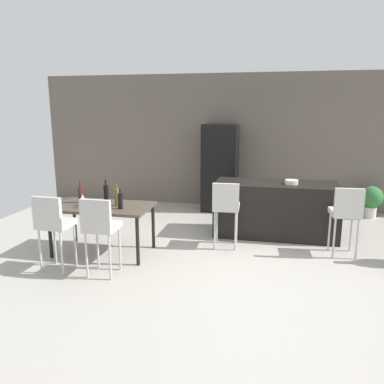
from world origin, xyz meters
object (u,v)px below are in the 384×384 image
at_px(wine_glass_right, 83,197).
at_px(dining_chair_near, 53,221).
at_px(wine_bottle_corner, 120,201).
at_px(wine_bottle_end, 117,197).
at_px(dining_chair_far, 100,225).
at_px(bar_chair_left, 226,205).
at_px(wine_bottle_left, 80,194).
at_px(dining_table, 102,210).
at_px(fruit_bowl, 292,182).
at_px(potted_plant, 371,199).
at_px(wine_bottle_inner, 106,193).
at_px(refrigerator, 220,168).
at_px(wine_glass_middle, 82,200).
at_px(kitchen_island, 275,209).
at_px(bar_chair_middle, 346,211).

bearing_deg(wine_glass_right, dining_chair_near, -94.95).
distance_m(wine_bottle_corner, wine_bottle_end, 0.20).
distance_m(dining_chair_far, wine_bottle_corner, 0.66).
xyz_separation_m(wine_bottle_end, wine_glass_right, (-0.50, -0.10, -0.01)).
bearing_deg(bar_chair_left, dining_chair_near, -147.03).
bearing_deg(wine_bottle_corner, wine_bottle_left, 163.43).
relative_size(wine_bottle_end, wine_glass_right, 1.82).
xyz_separation_m(bar_chair_left, dining_table, (-1.78, -0.59, -0.03)).
distance_m(bar_chair_left, fruit_bowl, 1.26).
bearing_deg(dining_table, potted_plant, 33.22).
height_order(wine_bottle_inner, refrigerator, refrigerator).
relative_size(wine_bottle_left, wine_glass_right, 1.87).
xyz_separation_m(wine_glass_middle, fruit_bowl, (2.99, 1.52, 0.09)).
xyz_separation_m(wine_bottle_corner, wine_glass_middle, (-0.56, -0.07, 0.01)).
relative_size(dining_table, wine_bottle_inner, 4.16).
bearing_deg(wine_bottle_inner, fruit_bowl, 21.92).
bearing_deg(dining_chair_far, dining_table, 112.95).
relative_size(kitchen_island, dining_table, 1.40).
bearing_deg(dining_chair_near, potted_plant, 37.68).
xyz_separation_m(refrigerator, potted_plant, (3.06, -0.01, -0.54)).
bearing_deg(bar_chair_left, fruit_bowl, 36.26).
bearing_deg(refrigerator, wine_bottle_left, -121.84).
height_order(dining_chair_near, wine_bottle_inner, wine_bottle_inner).
relative_size(dining_chair_near, potted_plant, 1.63).
distance_m(kitchen_island, dining_table, 2.89).
height_order(wine_bottle_corner, wine_bottle_end, wine_bottle_end).
relative_size(kitchen_island, bar_chair_left, 1.95).
bearing_deg(refrigerator, kitchen_island, -52.43).
bearing_deg(wine_glass_middle, kitchen_island, 29.95).
distance_m(kitchen_island, wine_glass_middle, 3.20).
distance_m(bar_chair_left, dining_table, 1.87).
bearing_deg(fruit_bowl, wine_bottle_corner, -149.06).
bearing_deg(wine_bottle_end, wine_glass_middle, -152.72).
bearing_deg(wine_glass_right, bar_chair_left, 17.97).
bearing_deg(bar_chair_middle, refrigerator, 133.06).
relative_size(refrigerator, fruit_bowl, 8.48).
height_order(wine_bottle_corner, wine_glass_middle, wine_bottle_corner).
bearing_deg(refrigerator, wine_glass_middle, -116.88).
relative_size(dining_chair_far, refrigerator, 0.57).
xyz_separation_m(wine_glass_middle, potted_plant, (4.64, 3.10, -0.48)).
height_order(bar_chair_middle, fruit_bowl, bar_chair_middle).
distance_m(wine_bottle_inner, refrigerator, 3.04).
distance_m(wine_bottle_left, wine_bottle_end, 0.62).
bearing_deg(bar_chair_middle, dining_chair_far, -156.83).
relative_size(wine_bottle_left, wine_bottle_end, 1.03).
bearing_deg(bar_chair_middle, dining_table, -170.47).
relative_size(wine_bottle_left, refrigerator, 0.18).
relative_size(wine_bottle_end, refrigerator, 0.17).
height_order(bar_chair_middle, potted_plant, bar_chair_middle).
relative_size(dining_chair_far, wine_glass_right, 6.03).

